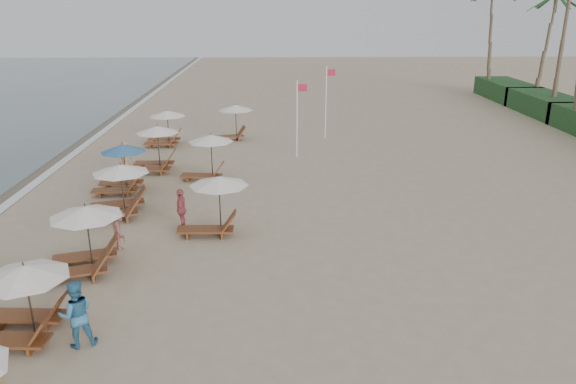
{
  "coord_description": "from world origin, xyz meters",
  "views": [
    {
      "loc": [
        0.4,
        -12.85,
        8.26
      ],
      "look_at": [
        1.0,
        7.39,
        1.3
      ],
      "focal_mm": 34.08,
      "sensor_mm": 36.0,
      "label": 1
    }
  ],
  "objects_px": {
    "lounger_station_3": "(116,192)",
    "flag_pole_near": "(298,115)",
    "inland_station_0": "(212,202)",
    "beachgoer_mid_b": "(119,230)",
    "beachgoer_far_b": "(126,159)",
    "beachgoer_far_a": "(181,209)",
    "lounger_station_4": "(119,171)",
    "beachgoer_mid_a": "(76,314)",
    "inland_station_2": "(232,119)",
    "lounger_station_6": "(164,128)",
    "lounger_station_1": "(20,303)",
    "lounger_station_5": "(154,151)",
    "lounger_station_2": "(81,241)",
    "inland_station_1": "(207,153)"
  },
  "relations": [
    {
      "from": "lounger_station_3",
      "to": "flag_pole_near",
      "type": "distance_m",
      "value": 12.02
    },
    {
      "from": "inland_station_0",
      "to": "beachgoer_mid_b",
      "type": "relative_size",
      "value": 1.85
    },
    {
      "from": "beachgoer_mid_b",
      "to": "beachgoer_far_b",
      "type": "distance_m",
      "value": 9.1
    },
    {
      "from": "beachgoer_far_a",
      "to": "flag_pole_near",
      "type": "distance_m",
      "value": 11.73
    },
    {
      "from": "lounger_station_4",
      "to": "beachgoer_mid_a",
      "type": "bearing_deg",
      "value": -80.32
    },
    {
      "from": "inland_station_2",
      "to": "inland_station_0",
      "type": "bearing_deg",
      "value": -88.92
    },
    {
      "from": "beachgoer_mid_a",
      "to": "flag_pole_near",
      "type": "distance_m",
      "value": 19.3
    },
    {
      "from": "flag_pole_near",
      "to": "lounger_station_4",
      "type": "bearing_deg",
      "value": -144.89
    },
    {
      "from": "lounger_station_6",
      "to": "lounger_station_1",
      "type": "bearing_deg",
      "value": -89.75
    },
    {
      "from": "inland_station_2",
      "to": "flag_pole_near",
      "type": "height_order",
      "value": "flag_pole_near"
    },
    {
      "from": "lounger_station_5",
      "to": "lounger_station_6",
      "type": "bearing_deg",
      "value": 94.88
    },
    {
      "from": "lounger_station_2",
      "to": "lounger_station_6",
      "type": "relative_size",
      "value": 1.06
    },
    {
      "from": "lounger_station_3",
      "to": "inland_station_1",
      "type": "distance_m",
      "value": 5.81
    },
    {
      "from": "lounger_station_1",
      "to": "lounger_station_4",
      "type": "distance_m",
      "value": 11.76
    },
    {
      "from": "inland_station_1",
      "to": "beachgoer_mid_b",
      "type": "height_order",
      "value": "inland_station_1"
    },
    {
      "from": "lounger_station_3",
      "to": "beachgoer_mid_b",
      "type": "distance_m",
      "value": 3.51
    },
    {
      "from": "lounger_station_4",
      "to": "inland_station_1",
      "type": "height_order",
      "value": "lounger_station_4"
    },
    {
      "from": "inland_station_1",
      "to": "inland_station_2",
      "type": "distance_m",
      "value": 8.45
    },
    {
      "from": "beachgoer_far_a",
      "to": "flag_pole_near",
      "type": "height_order",
      "value": "flag_pole_near"
    },
    {
      "from": "inland_station_0",
      "to": "flag_pole_near",
      "type": "bearing_deg",
      "value": 71.55
    },
    {
      "from": "inland_station_1",
      "to": "beachgoer_mid_b",
      "type": "bearing_deg",
      "value": -104.91
    },
    {
      "from": "lounger_station_4",
      "to": "beachgoer_mid_b",
      "type": "height_order",
      "value": "lounger_station_4"
    },
    {
      "from": "lounger_station_4",
      "to": "lounger_station_6",
      "type": "relative_size",
      "value": 0.99
    },
    {
      "from": "inland_station_0",
      "to": "flag_pole_near",
      "type": "distance_m",
      "value": 11.71
    },
    {
      "from": "lounger_station_3",
      "to": "beachgoer_mid_a",
      "type": "bearing_deg",
      "value": -81.04
    },
    {
      "from": "inland_station_0",
      "to": "beachgoer_far_a",
      "type": "xyz_separation_m",
      "value": [
        -1.27,
        0.55,
        -0.49
      ]
    },
    {
      "from": "lounger_station_5",
      "to": "inland_station_1",
      "type": "xyz_separation_m",
      "value": [
        2.92,
        -1.52,
        0.25
      ]
    },
    {
      "from": "lounger_station_3",
      "to": "lounger_station_4",
      "type": "distance_m",
      "value": 3.11
    },
    {
      "from": "lounger_station_6",
      "to": "beachgoer_mid_b",
      "type": "height_order",
      "value": "lounger_station_6"
    },
    {
      "from": "lounger_station_6",
      "to": "flag_pole_near",
      "type": "xyz_separation_m",
      "value": [
        8.06,
        -2.93,
        1.34
      ]
    },
    {
      "from": "inland_station_2",
      "to": "beachgoer_mid_a",
      "type": "relative_size",
      "value": 1.53
    },
    {
      "from": "lounger_station_3",
      "to": "lounger_station_4",
      "type": "relative_size",
      "value": 1.1
    },
    {
      "from": "beachgoer_far_a",
      "to": "lounger_station_5",
      "type": "bearing_deg",
      "value": -158.46
    },
    {
      "from": "lounger_station_5",
      "to": "lounger_station_4",
      "type": "bearing_deg",
      "value": -104.97
    },
    {
      "from": "beachgoer_far_a",
      "to": "beachgoer_far_b",
      "type": "relative_size",
      "value": 0.92
    },
    {
      "from": "lounger_station_1",
      "to": "lounger_station_4",
      "type": "bearing_deg",
      "value": 92.48
    },
    {
      "from": "lounger_station_2",
      "to": "lounger_station_1",
      "type": "bearing_deg",
      "value": -95.74
    },
    {
      "from": "beachgoer_mid_a",
      "to": "inland_station_1",
      "type": "bearing_deg",
      "value": -119.22
    },
    {
      "from": "beachgoer_mid_a",
      "to": "beachgoer_far_b",
      "type": "height_order",
      "value": "beachgoer_mid_a"
    },
    {
      "from": "lounger_station_1",
      "to": "lounger_station_4",
      "type": "relative_size",
      "value": 1.03
    },
    {
      "from": "lounger_station_3",
      "to": "inland_station_0",
      "type": "distance_m",
      "value": 4.65
    },
    {
      "from": "lounger_station_4",
      "to": "lounger_station_5",
      "type": "xyz_separation_m",
      "value": [
        0.89,
        3.34,
        0.07
      ]
    },
    {
      "from": "beachgoer_mid_b",
      "to": "lounger_station_1",
      "type": "bearing_deg",
      "value": 137.27
    },
    {
      "from": "lounger_station_1",
      "to": "flag_pole_near",
      "type": "xyz_separation_m",
      "value": [
        7.97,
        17.72,
        1.39
      ]
    },
    {
      "from": "inland_station_2",
      "to": "beachgoer_mid_b",
      "type": "xyz_separation_m",
      "value": [
        -2.88,
        -16.64,
        -0.59
      ]
    },
    {
      "from": "lounger_station_4",
      "to": "beachgoer_far_a",
      "type": "relative_size",
      "value": 1.57
    },
    {
      "from": "inland_station_1",
      "to": "lounger_station_6",
      "type": "bearing_deg",
      "value": 115.61
    },
    {
      "from": "flag_pole_near",
      "to": "inland_station_2",
      "type": "bearing_deg",
      "value": 132.95
    },
    {
      "from": "inland_station_0",
      "to": "beachgoer_mid_a",
      "type": "xyz_separation_m",
      "value": [
        -2.72,
        -7.08,
        -0.4
      ]
    },
    {
      "from": "beachgoer_mid_a",
      "to": "flag_pole_near",
      "type": "height_order",
      "value": "flag_pole_near"
    }
  ]
}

